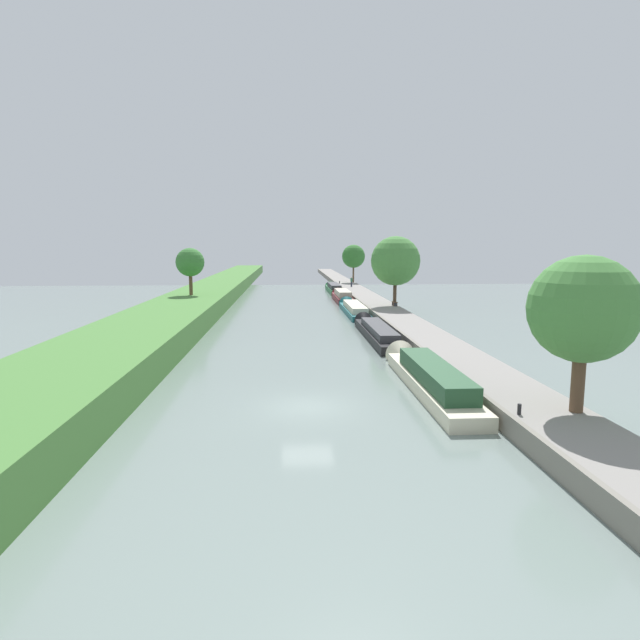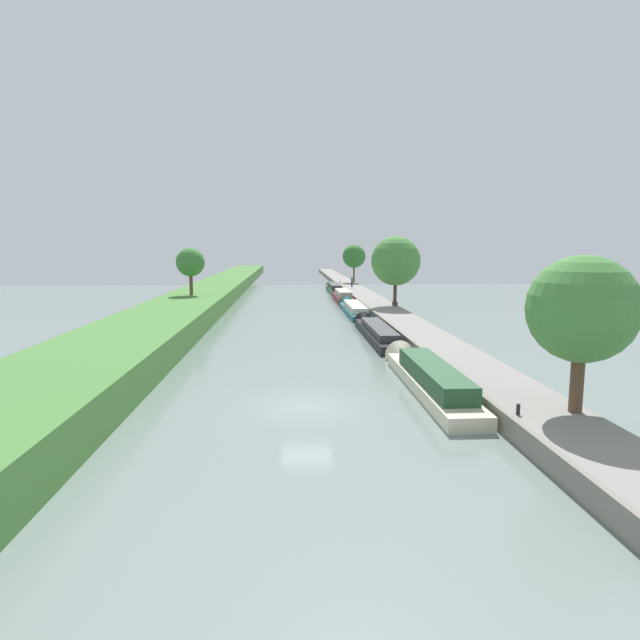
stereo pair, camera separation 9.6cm
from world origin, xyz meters
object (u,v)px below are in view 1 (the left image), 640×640
narrowboat_maroon (342,296)px  narrowboat_green (333,288)px  person_walking (351,281)px  mooring_bollard_far (340,282)px  narrowboat_teal (353,309)px  park_bench (395,303)px  narrowboat_black (376,331)px  mooring_bollard_near (519,409)px  narrowboat_cream (428,376)px

narrowboat_maroon → narrowboat_green: size_ratio=0.82×
person_walking → mooring_bollard_far: size_ratio=3.69×
narrowboat_teal → park_bench: size_ratio=9.86×
person_walking → narrowboat_black: bearing=-94.2°
narrowboat_green → park_bench: narrowboat_green is taller
narrowboat_teal → mooring_bollard_near: 39.98m
narrowboat_black → person_walking: person_walking is taller
narrowboat_teal → narrowboat_green: bearing=89.6°
narrowboat_teal → narrowboat_maroon: size_ratio=1.24×
narrowboat_black → park_bench: 16.33m
narrowboat_green → person_walking: bearing=-17.7°
mooring_bollard_near → mooring_bollard_far: size_ratio=1.00×
narrowboat_green → mooring_bollard_near: narrowboat_green is taller
narrowboat_cream → park_bench: (4.62, 31.63, 0.61)m
narrowboat_cream → narrowboat_teal: bearing=90.1°
narrowboat_teal → narrowboat_maroon: bearing=89.6°
narrowboat_maroon → narrowboat_cream: bearing=-90.0°
narrowboat_black → person_walking: 44.05m
person_walking → narrowboat_teal: bearing=-96.5°
mooring_bollard_near → person_walking: bearing=88.9°
narrowboat_maroon → mooring_bollard_near: size_ratio=26.45×
person_walking → mooring_bollard_far: person_walking is taller
mooring_bollard_near → park_bench: (2.83, 39.13, 0.12)m
narrowboat_teal → park_bench: (4.70, -0.80, 0.75)m
person_walking → narrowboat_cream: bearing=-92.9°
person_walking → mooring_bollard_far: 7.71m
narrowboat_black → narrowboat_maroon: (0.17, 30.15, 0.13)m
narrowboat_maroon → narrowboat_green: bearing=89.7°
narrowboat_black → narrowboat_cream: bearing=-89.4°
narrowboat_teal → mooring_bollard_near: mooring_bollard_near is taller
mooring_bollard_near → narrowboat_green: bearing=91.4°
narrowboat_cream → narrowboat_black: (-0.16, 16.03, -0.13)m
narrowboat_black → mooring_bollard_near: size_ratio=34.18×
narrowboat_cream → mooring_bollard_near: 7.73m
narrowboat_maroon → park_bench: (4.61, -14.55, 0.61)m
narrowboat_black → mooring_bollard_far: 51.54m
narrowboat_black → narrowboat_green: (0.26, 44.86, 0.08)m
narrowboat_teal → mooring_bollard_far: 35.16m
narrowboat_black → narrowboat_green: bearing=89.7°
narrowboat_cream → park_bench: size_ratio=9.65×
narrowboat_maroon → park_bench: 15.28m
narrowboat_cream → narrowboat_teal: size_ratio=0.98×
narrowboat_cream → park_bench: narrowboat_cream is taller
narrowboat_cream → narrowboat_green: bearing=89.9°
narrowboat_cream → mooring_bollard_near: size_ratio=32.18×
narrowboat_maroon → mooring_bollard_near: narrowboat_maroon is taller
person_walking → park_bench: size_ratio=1.11×
narrowboat_maroon → mooring_bollard_near: 53.72m
narrowboat_teal → narrowboat_cream: bearing=-89.9°
narrowboat_black → person_walking: size_ratio=9.27×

